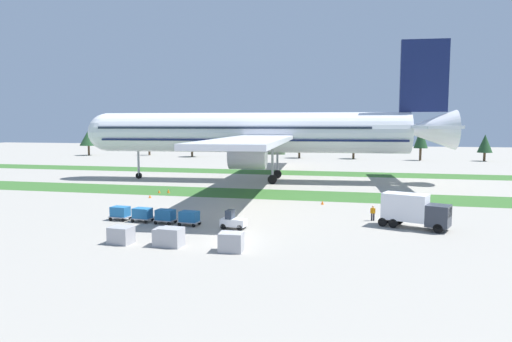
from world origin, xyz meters
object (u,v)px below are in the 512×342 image
Objects in this scene: cargo_dolly_lead at (189,217)px; taxiway_marker_2 at (168,191)px; cargo_dolly_second at (165,215)px; uld_container_0 at (121,235)px; uld_container_2 at (171,237)px; taxiway_marker_0 at (159,191)px; taxiway_marker_3 at (322,203)px; cargo_dolly_fourth at (120,212)px; uld_container_3 at (231,242)px; airliner at (262,132)px; baggage_tug at (233,221)px; taxiway_marker_1 at (150,196)px; uld_container_1 at (166,237)px; ground_crew_marshaller at (373,212)px; cargo_dolly_third at (142,214)px; catering_truck at (414,210)px.

cargo_dolly_lead reaches higher than taxiway_marker_2.
uld_container_0 is at bearing 3.21° from cargo_dolly_second.
uld_container_2 reaches higher than cargo_dolly_lead.
taxiway_marker_3 reaches higher than taxiway_marker_0.
cargo_dolly_fourth is 1.17× the size of uld_container_3.
airliner reaches higher than taxiway_marker_3.
cargo_dolly_second is at bearing 116.89° from uld_container_2.
baggage_tug is 7.93m from cargo_dolly_second.
cargo_dolly_fourth is at bearing 119.55° from uld_container_0.
baggage_tug is 24.34m from taxiway_marker_1.
uld_container_1 is at bearing 2.21° from uld_container_0.
taxiway_marker_0 is at bearing -142.01° from cargo_dolly_lead.
baggage_tug is 1.56× the size of ground_crew_marshaller.
cargo_dolly_third is at bearing 143.89° from uld_container_3.
ground_crew_marshaller is 0.87× the size of uld_container_3.
uld_container_1 reaches higher than taxiway_marker_3.
cargo_dolly_third is 24.41m from taxiway_marker_3.
cargo_dolly_fourth is 0.32× the size of catering_truck.
cargo_dolly_fourth is 4.54× the size of taxiway_marker_3.
ground_crew_marshaller is 11.43m from taxiway_marker_3.
cargo_dolly_fourth is at bearing -90.00° from cargo_dolly_third.
taxiway_marker_2 is (0.67, 5.17, 0.09)m from taxiway_marker_1.
catering_truck is at bearing 102.71° from cargo_dolly_third.
uld_container_1 reaches higher than cargo_dolly_lead.
airliner is at bearing 59.43° from taxiway_marker_2.
airliner reaches higher than uld_container_2.
taxiway_marker_3 is at bearing -0.06° from taxiway_marker_1.
taxiway_marker_1 is 5.21m from taxiway_marker_2.
baggage_tug reaches higher than uld_container_3.
cargo_dolly_fourth is 1.17× the size of uld_container_1.
uld_container_2 is at bearing 1.20° from uld_container_0.
cargo_dolly_lead is 5.80m from cargo_dolly_third.
baggage_tug reaches higher than taxiway_marker_0.
ground_crew_marshaller is 0.87× the size of uld_container_0.
cargo_dolly_second is 3.69× the size of taxiway_marker_2.
uld_container_3 is (15.84, -9.76, -0.10)m from cargo_dolly_fourth.
taxiway_marker_2 is (-35.15, 17.55, -1.63)m from catering_truck.
cargo_dolly_second is (-7.88, 0.83, 0.10)m from baggage_tug.
ground_crew_marshaller is at bearing 108.19° from cargo_dolly_fourth.
ground_crew_marshaller is at bearing -25.22° from taxiway_marker_2.
uld_container_3 is at bearing -52.06° from taxiway_marker_1.
ground_crew_marshaller is (25.04, 6.32, 0.03)m from cargo_dolly_third.
taxiway_marker_3 is (12.86, 16.37, -0.66)m from cargo_dolly_lead.
cargo_dolly_second is 23.12m from ground_crew_marshaller.
cargo_dolly_fourth is 1.35× the size of ground_crew_marshaller.
uld_container_3 is (2.19, -8.32, 0.01)m from baggage_tug.
taxiway_marker_3 is (21.51, 15.45, -0.66)m from cargo_dolly_fourth.
baggage_tug reaches higher than uld_container_2.
cargo_dolly_lead reaches higher than taxiway_marker_3.
cargo_dolly_fourth is (-5.77, 0.61, 0.00)m from cargo_dolly_second.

